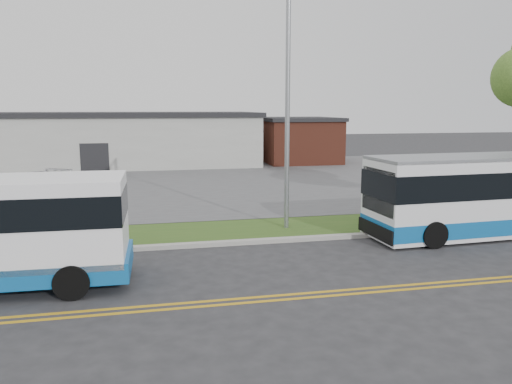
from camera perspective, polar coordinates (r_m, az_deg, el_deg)
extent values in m
plane|color=#28282B|center=(16.38, -4.08, -7.18)|extent=(140.00, 140.00, 0.00)
cube|color=#C49017|center=(12.79, -1.58, -12.06)|extent=(70.00, 0.12, 0.01)
cube|color=#C49017|center=(12.51, -1.32, -12.55)|extent=(70.00, 0.12, 0.01)
cube|color=#9E9B93|center=(17.41, -4.60, -5.91)|extent=(80.00, 0.30, 0.15)
cube|color=#2F521B|center=(19.14, -5.32, -4.57)|extent=(80.00, 3.30, 0.10)
cube|color=#4C4C4F|center=(32.94, -8.28, 1.36)|extent=(80.00, 25.00, 0.10)
cube|color=#9E9E99|center=(42.79, -17.37, 5.53)|extent=(25.00, 10.00, 4.00)
cube|color=black|center=(42.71, -17.52, 8.44)|extent=(25.40, 10.40, 0.35)
cube|color=black|center=(37.95, -17.95, 3.67)|extent=(2.00, 0.15, 2.20)
cube|color=brown|center=(43.52, 4.80, 5.73)|extent=(6.00, 7.00, 3.60)
cube|color=black|center=(43.43, 4.84, 8.30)|extent=(6.30, 7.30, 0.30)
cylinder|color=gray|center=(19.05, 3.62, 9.97)|extent=(0.18, 0.18, 9.50)
cube|color=white|center=(14.34, -24.13, -2.96)|extent=(4.74, 2.54, 2.24)
cube|color=black|center=(14.26, -24.24, -1.49)|extent=(4.76, 2.58, 0.80)
cylinder|color=black|center=(13.39, -20.31, -9.63)|extent=(0.90, 0.31, 0.90)
cylinder|color=black|center=(15.57, -18.99, -6.87)|extent=(0.90, 0.31, 0.90)
cube|color=white|center=(21.04, 26.59, -0.21)|extent=(10.80, 2.95, 2.82)
cube|color=#0E5699|center=(21.21, 26.39, -2.80)|extent=(10.82, 2.97, 0.58)
cube|color=black|center=(20.96, 26.70, 1.23)|extent=(10.84, 2.99, 0.92)
cube|color=black|center=(17.93, 13.87, 0.09)|extent=(0.21, 2.24, 1.56)
cube|color=black|center=(18.18, 13.50, -4.30)|extent=(0.24, 2.43, 0.49)
cube|color=gray|center=(20.87, 26.89, 3.66)|extent=(10.80, 2.95, 0.12)
cylinder|color=black|center=(18.03, 19.67, -4.62)|extent=(0.95, 0.36, 0.93)
cylinder|color=black|center=(19.91, 15.93, -3.11)|extent=(0.95, 0.36, 0.93)
imported|color=silver|center=(27.94, -24.10, 0.64)|extent=(3.71, 4.99, 1.34)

